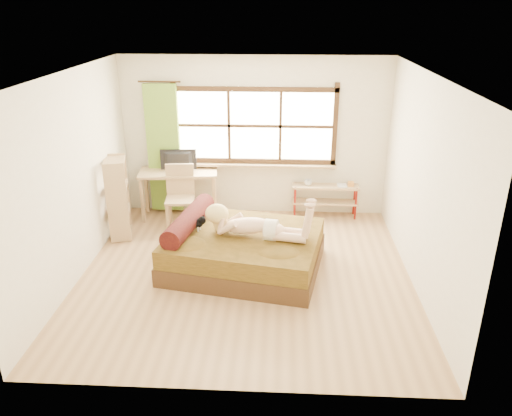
# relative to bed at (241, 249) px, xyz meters

# --- Properties ---
(floor) EXTENTS (4.50, 4.50, 0.00)m
(floor) POSITION_rel_bed_xyz_m (0.08, -0.19, -0.28)
(floor) COLOR #9E754C
(floor) RESTS_ON ground
(ceiling) EXTENTS (4.50, 4.50, 0.00)m
(ceiling) POSITION_rel_bed_xyz_m (0.08, -0.19, 2.42)
(ceiling) COLOR white
(ceiling) RESTS_ON wall_back
(wall_back) EXTENTS (4.50, 0.00, 4.50)m
(wall_back) POSITION_rel_bed_xyz_m (0.08, 2.06, 1.07)
(wall_back) COLOR silver
(wall_back) RESTS_ON floor
(wall_front) EXTENTS (4.50, 0.00, 4.50)m
(wall_front) POSITION_rel_bed_xyz_m (0.08, -2.44, 1.07)
(wall_front) COLOR silver
(wall_front) RESTS_ON floor
(wall_left) EXTENTS (0.00, 4.50, 4.50)m
(wall_left) POSITION_rel_bed_xyz_m (-2.17, -0.19, 1.07)
(wall_left) COLOR silver
(wall_left) RESTS_ON floor
(wall_right) EXTENTS (0.00, 4.50, 4.50)m
(wall_right) POSITION_rel_bed_xyz_m (2.33, -0.19, 1.07)
(wall_right) COLOR silver
(wall_right) RESTS_ON floor
(window) EXTENTS (2.80, 0.16, 1.46)m
(window) POSITION_rel_bed_xyz_m (0.08, 2.03, 1.23)
(window) COLOR #FFEDBF
(window) RESTS_ON wall_back
(curtain) EXTENTS (0.55, 0.10, 2.20)m
(curtain) POSITION_rel_bed_xyz_m (-1.47, 1.94, 0.87)
(curtain) COLOR #5D7C21
(curtain) RESTS_ON wall_back
(bed) EXTENTS (2.33, 2.00, 0.78)m
(bed) POSITION_rel_bed_xyz_m (0.00, 0.00, 0.00)
(bed) COLOR #31200E
(bed) RESTS_ON floor
(woman) EXTENTS (1.50, 0.67, 0.62)m
(woman) POSITION_rel_bed_xyz_m (0.20, -0.06, 0.55)
(woman) COLOR #DEB08F
(woman) RESTS_ON bed
(kitten) EXTENTS (0.33, 0.18, 0.25)m
(kitten) POSITION_rel_bed_xyz_m (-0.67, 0.09, 0.36)
(kitten) COLOR black
(kitten) RESTS_ON bed
(desk) EXTENTS (1.37, 0.75, 0.82)m
(desk) POSITION_rel_bed_xyz_m (-1.21, 1.76, 0.43)
(desk) COLOR tan
(desk) RESTS_ON floor
(monitor) EXTENTS (0.61, 0.15, 0.35)m
(monitor) POSITION_rel_bed_xyz_m (-1.21, 1.81, 0.72)
(monitor) COLOR black
(monitor) RESTS_ON desk
(chair) EXTENTS (0.51, 0.51, 1.03)m
(chair) POSITION_rel_bed_xyz_m (-1.12, 1.40, 0.29)
(chair) COLOR tan
(chair) RESTS_ON floor
(pipe_shelf) EXTENTS (1.14, 0.29, 0.64)m
(pipe_shelf) POSITION_rel_bed_xyz_m (1.32, 1.88, 0.14)
(pipe_shelf) COLOR tan
(pipe_shelf) RESTS_ON floor
(cup) EXTENTS (0.13, 0.13, 0.10)m
(cup) POSITION_rel_bed_xyz_m (1.01, 1.88, 0.34)
(cup) COLOR gray
(cup) RESTS_ON pipe_shelf
(book) EXTENTS (0.16, 0.21, 0.02)m
(book) POSITION_rel_bed_xyz_m (1.51, 1.88, 0.30)
(book) COLOR gray
(book) RESTS_ON pipe_shelf
(bookshelf) EXTENTS (0.44, 0.62, 1.28)m
(bookshelf) POSITION_rel_bed_xyz_m (-2.00, 0.92, 0.37)
(bookshelf) COLOR tan
(bookshelf) RESTS_ON floor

